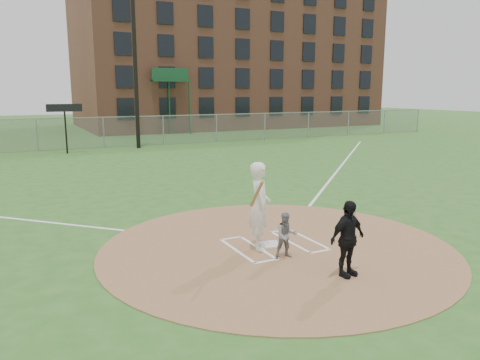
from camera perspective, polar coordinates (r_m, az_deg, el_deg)
name	(u,v)px	position (r m, az deg, el deg)	size (l,w,h in m)	color
ground	(277,247)	(11.34, 4.53, -8.18)	(140.00, 140.00, 0.00)	#2C5E20
dirt_circle	(277,247)	(11.34, 4.53, -8.13)	(8.40, 8.40, 0.02)	#9B7049
home_plate	(270,245)	(11.41, 3.63, -7.86)	(0.50, 0.50, 0.03)	silver
foul_line_first	(341,167)	(23.57, 12.16, 1.61)	(0.10, 24.00, 0.01)	white
catcher	(286,235)	(10.48, 5.66, -6.72)	(0.50, 0.39, 1.03)	gray
umpire	(347,239)	(9.60, 12.97, -6.99)	(0.91, 0.38, 1.55)	black
batters_boxes	(274,244)	(11.46, 4.15, -7.85)	(2.08, 1.88, 0.01)	white
batter_at_plate	(260,206)	(10.90, 2.43, -3.16)	(0.75, 1.14, 2.06)	white
outfield_fence	(104,132)	(31.79, -16.28, 5.59)	(56.08, 0.08, 2.03)	slate
brick_warehouse	(225,55)	(51.97, -1.84, 15.04)	(30.00, 17.17, 15.00)	#9B5943
light_pole	(134,43)	(31.25, -12.75, 15.95)	(1.20, 0.30, 12.22)	black
scoreboard_sign	(65,113)	(29.57, -20.60, 7.63)	(2.00, 0.10, 2.93)	black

